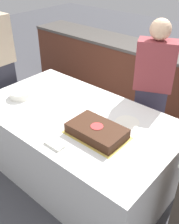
{
  "coord_description": "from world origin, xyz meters",
  "views": [
    {
      "loc": [
        1.48,
        -1.49,
        2.09
      ],
      "look_at": [
        0.18,
        0.0,
        0.83
      ],
      "focal_mm": 42.0,
      "sensor_mm": 36.0,
      "label": 1
    }
  ],
  "objects_px": {
    "person_cutting_cake": "(152,91)",
    "cake": "(97,131)",
    "plate_stack": "(21,94)",
    "person_seated_left": "(1,67)"
  },
  "relations": [
    {
      "from": "person_cutting_cake",
      "to": "cake",
      "type": "bearing_deg",
      "value": 65.15
    },
    {
      "from": "plate_stack",
      "to": "person_cutting_cake",
      "type": "bearing_deg",
      "value": 42.04
    },
    {
      "from": "cake",
      "to": "plate_stack",
      "type": "bearing_deg",
      "value": -178.91
    },
    {
      "from": "plate_stack",
      "to": "person_seated_left",
      "type": "relative_size",
      "value": 0.14
    },
    {
      "from": "cake",
      "to": "plate_stack",
      "type": "height_order",
      "value": "cake"
    },
    {
      "from": "plate_stack",
      "to": "cake",
      "type": "bearing_deg",
      "value": 1.09
    },
    {
      "from": "cake",
      "to": "person_cutting_cake",
      "type": "distance_m",
      "value": 0.91
    },
    {
      "from": "plate_stack",
      "to": "person_cutting_cake",
      "type": "xyz_separation_m",
      "value": [
        1.03,
        0.93,
        0.03
      ]
    },
    {
      "from": "cake",
      "to": "person_cutting_cake",
      "type": "height_order",
      "value": "person_cutting_cake"
    },
    {
      "from": "person_seated_left",
      "to": "person_cutting_cake",
      "type": "bearing_deg",
      "value": -63.29
    }
  ]
}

